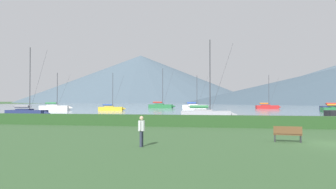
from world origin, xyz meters
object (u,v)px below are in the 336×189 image
Objects in this scene: sailboat_slip_2 at (336,108)px; sailboat_slip_3 at (55,107)px; person_standing_walker at (141,129)px; sailboat_slip_10 at (27,112)px; sailboat_slip_11 at (195,106)px; park_bench_under_tree at (288,133)px; sailboat_slip_5 at (111,108)px; sailboat_slip_6 at (267,107)px; sailboat_slip_9 at (207,114)px; sailboat_slip_8 at (161,106)px.

sailboat_slip_2 is 70.17m from sailboat_slip_3.
person_standing_walker is at bearing -65.38° from sailboat_slip_3.
sailboat_slip_2 is at bearing -0.23° from sailboat_slip_3.
sailboat_slip_10 is at bearing -150.16° from sailboat_slip_2.
sailboat_slip_11 is 79.82m from park_bench_under_tree.
sailboat_slip_5 is 29.94m from sailboat_slip_10.
park_bench_under_tree is (-6.50, -81.71, -0.09)m from sailboat_slip_6.
sailboat_slip_6 is at bearing 72.10° from sailboat_slip_9.
sailboat_slip_8 is 1.28× the size of sailboat_slip_11.
sailboat_slip_10 is at bearing 172.82° from sailboat_slip_9.
sailboat_slip_9 is at bearing 91.87° from person_standing_walker.
sailboat_slip_9 is 6.52× the size of park_bench_under_tree.
sailboat_slip_3 is 0.75× the size of sailboat_slip_8.
sailboat_slip_6 is (54.50, 24.65, -0.07)m from sailboat_slip_3.
sailboat_slip_6 reaches higher than person_standing_walker.
sailboat_slip_10 is 6.52× the size of park_bench_under_tree.
park_bench_under_tree is (34.86, -25.97, -0.08)m from sailboat_slip_10.
sailboat_slip_6 is 0.78× the size of sailboat_slip_8.
sailboat_slip_8 reaches higher than sailboat_slip_10.
sailboat_slip_5 is at bearing -13.37° from sailboat_slip_3.
sailboat_slip_10 is (-2.41, -29.85, 0.06)m from sailboat_slip_5.
sailboat_slip_3 is 0.96× the size of sailboat_slip_11.
sailboat_slip_2 is at bearing 51.83° from sailboat_slip_9.
sailboat_slip_2 is 55.10m from sailboat_slip_5.
sailboat_slip_11 is (17.92, 22.67, 0.12)m from sailboat_slip_5.
sailboat_slip_11 is 6.08× the size of person_standing_walker.
sailboat_slip_9 is at bearing -2.50° from sailboat_slip_10.
sailboat_slip_11 is (33.46, 21.42, -0.01)m from sailboat_slip_3.
sailboat_slip_6 is 1.00× the size of sailboat_slip_11.
sailboat_slip_5 is 5.55× the size of person_standing_walker.
sailboat_slip_5 reaches higher than park_bench_under_tree.
sailboat_slip_8 is at bearing 160.23° from sailboat_slip_11.
sailboat_slip_11 reaches higher than sailboat_slip_5.
person_standing_walker is (18.07, -86.85, 0.23)m from sailboat_slip_8.
sailboat_slip_8 is at bearing 103.48° from sailboat_slip_9.
sailboat_slip_8 reaches higher than sailboat_slip_11.
sailboat_slip_5 is 0.85× the size of sailboat_slip_9.
sailboat_slip_8 is 61.58m from sailboat_slip_9.
park_bench_under_tree is at bearing -76.75° from sailboat_slip_11.
sailboat_slip_6 is 0.93× the size of sailboat_slip_10.
person_standing_walker is at bearing -119.06° from sailboat_slip_2.
sailboat_slip_11 is 82.32m from person_standing_walker.
sailboat_slip_10 is (-28.05, 1.19, -0.03)m from sailboat_slip_9.
sailboat_slip_9 is 1.00× the size of sailboat_slip_10.
sailboat_slip_9 reaches higher than sailboat_slip_11.
sailboat_slip_2 is 1.00× the size of sailboat_slip_10.
sailboat_slip_8 reaches higher than park_bench_under_tree.
sailboat_slip_10 is 56.31m from sailboat_slip_11.
sailboat_slip_2 is 37.57m from sailboat_slip_11.
sailboat_slip_6 reaches higher than sailboat_slip_5.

